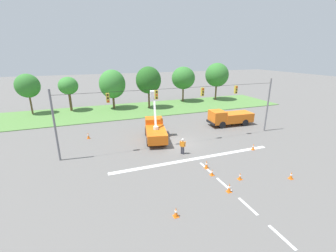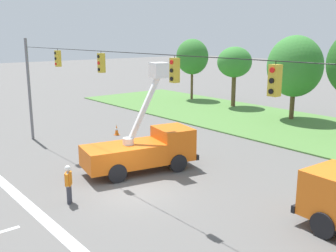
{
  "view_description": "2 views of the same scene",
  "coord_description": "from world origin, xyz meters",
  "px_view_note": "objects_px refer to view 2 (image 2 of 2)",
  "views": [
    {
      "loc": [
        -9.97,
        -23.03,
        10.32
      ],
      "look_at": [
        -0.12,
        3.32,
        1.15
      ],
      "focal_mm": 24.0,
      "sensor_mm": 36.0,
      "label": 1
    },
    {
      "loc": [
        14.69,
        -10.01,
        7.32
      ],
      "look_at": [
        -1.32,
        3.16,
        2.57
      ],
      "focal_mm": 42.0,
      "sensor_mm": 36.0,
      "label": 2
    }
  ],
  "objects_px": {
    "tree_centre": "(295,66)",
    "utility_truck_bucket_lift": "(144,148)",
    "tree_west": "(235,63)",
    "road_worker": "(69,182)",
    "traffic_cone_far_left": "(117,130)",
    "tree_far_west": "(192,57)"
  },
  "relations": [
    {
      "from": "tree_west",
      "to": "road_worker",
      "type": "bearing_deg",
      "value": -64.18
    },
    {
      "from": "tree_far_west",
      "to": "road_worker",
      "type": "height_order",
      "value": "tree_far_west"
    },
    {
      "from": "tree_far_west",
      "to": "tree_west",
      "type": "xyz_separation_m",
      "value": [
        6.34,
        0.08,
        -0.33
      ]
    },
    {
      "from": "tree_west",
      "to": "road_worker",
      "type": "height_order",
      "value": "tree_west"
    },
    {
      "from": "road_worker",
      "to": "tree_west",
      "type": "bearing_deg",
      "value": 115.82
    },
    {
      "from": "tree_far_west",
      "to": "utility_truck_bucket_lift",
      "type": "height_order",
      "value": "tree_far_west"
    },
    {
      "from": "tree_west",
      "to": "traffic_cone_far_left",
      "type": "distance_m",
      "value": 16.73
    },
    {
      "from": "utility_truck_bucket_lift",
      "to": "road_worker",
      "type": "distance_m",
      "value": 5.39
    },
    {
      "from": "tree_west",
      "to": "road_worker",
      "type": "xyz_separation_m",
      "value": [
        11.77,
        -24.32,
        -3.67
      ]
    },
    {
      "from": "traffic_cone_far_left",
      "to": "tree_west",
      "type": "bearing_deg",
      "value": 98.78
    },
    {
      "from": "tree_centre",
      "to": "utility_truck_bucket_lift",
      "type": "height_order",
      "value": "tree_centre"
    },
    {
      "from": "tree_far_west",
      "to": "tree_west",
      "type": "height_order",
      "value": "tree_far_west"
    },
    {
      "from": "tree_west",
      "to": "utility_truck_bucket_lift",
      "type": "bearing_deg",
      "value": -61.58
    },
    {
      "from": "tree_far_west",
      "to": "road_worker",
      "type": "bearing_deg",
      "value": -53.24
    },
    {
      "from": "utility_truck_bucket_lift",
      "to": "traffic_cone_far_left",
      "type": "relative_size",
      "value": 8.1
    },
    {
      "from": "tree_centre",
      "to": "utility_truck_bucket_lift",
      "type": "relative_size",
      "value": 1.13
    },
    {
      "from": "tree_west",
      "to": "utility_truck_bucket_lift",
      "type": "xyz_separation_m",
      "value": [
        10.35,
        -19.13,
        -3.36
      ]
    },
    {
      "from": "road_worker",
      "to": "traffic_cone_far_left",
      "type": "relative_size",
      "value": 2.18
    },
    {
      "from": "tree_far_west",
      "to": "traffic_cone_far_left",
      "type": "relative_size",
      "value": 8.67
    },
    {
      "from": "road_worker",
      "to": "traffic_cone_far_left",
      "type": "bearing_deg",
      "value": 138.12
    },
    {
      "from": "traffic_cone_far_left",
      "to": "road_worker",
      "type": "bearing_deg",
      "value": -41.88
    },
    {
      "from": "tree_far_west",
      "to": "tree_west",
      "type": "relative_size",
      "value": 1.12
    }
  ]
}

